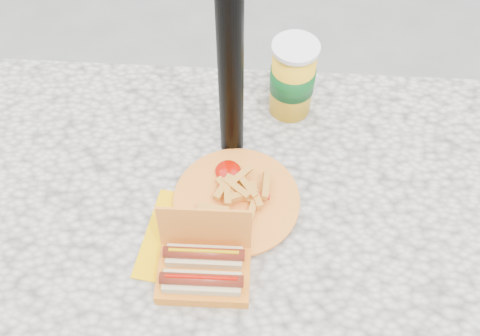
# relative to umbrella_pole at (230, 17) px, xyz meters

# --- Properties ---
(ground) EXTENTS (60.00, 60.00, 0.00)m
(ground) POSITION_rel_umbrella_pole_xyz_m (0.00, -0.16, -1.10)
(ground) COLOR slate
(picnic_table) EXTENTS (1.20, 0.80, 0.75)m
(picnic_table) POSITION_rel_umbrella_pole_xyz_m (0.00, -0.16, -0.46)
(picnic_table) COLOR beige
(picnic_table) RESTS_ON ground
(umbrella_pole) EXTENTS (0.05, 0.05, 2.20)m
(umbrella_pole) POSITION_rel_umbrella_pole_xyz_m (0.00, 0.00, 0.00)
(umbrella_pole) COLOR black
(umbrella_pole) RESTS_ON ground
(hotdog_box) EXTENTS (0.17, 0.13, 0.14)m
(hotdog_box) POSITION_rel_umbrella_pole_xyz_m (-0.03, -0.32, -0.32)
(hotdog_box) COLOR orange
(hotdog_box) RESTS_ON picnic_table
(fries_plate) EXTENTS (0.32, 0.33, 0.05)m
(fries_plate) POSITION_rel_umbrella_pole_xyz_m (0.01, -0.16, -0.34)
(fries_plate) COLOR #FFB900
(fries_plate) RESTS_ON picnic_table
(soda_cup) EXTENTS (0.10, 0.10, 0.19)m
(soda_cup) POSITION_rel_umbrella_pole_xyz_m (0.13, 0.12, -0.25)
(soda_cup) COLOR yellow
(soda_cup) RESTS_ON picnic_table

